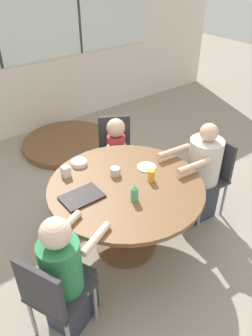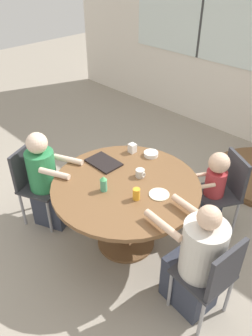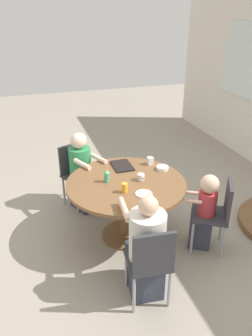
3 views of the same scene
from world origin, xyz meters
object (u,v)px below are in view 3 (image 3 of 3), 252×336
object	(u,v)px
chair_for_toddler	(218,210)
coffee_mug	(141,177)
chair_for_man_blue_shirt	(75,169)
person_toddler	(204,213)
sippy_cup	(107,176)
juice_glass	(125,188)
milk_carton_small	(150,161)
person_woman_green_shirt	(146,251)
bowl_white_shallow	(162,168)
person_man_blue_shirt	(82,175)
chair_for_woman_green_shirt	(151,260)

from	to	relation	value
chair_for_toddler	coffee_mug	xyz separation A→B (m)	(-0.53, -0.74, 0.27)
chair_for_man_blue_shirt	person_toddler	world-z (taller)	person_toddler
sippy_cup	juice_glass	distance (m)	0.32
chair_for_man_blue_shirt	chair_for_toddler	size ratio (longest dim) A/B	1.00
chair_for_man_blue_shirt	sippy_cup	bearing A→B (deg)	79.89
chair_for_toddler	milk_carton_small	distance (m)	1.06
person_woman_green_shirt	bowl_white_shallow	bearing A→B (deg)	65.44
chair_for_man_blue_shirt	person_toddler	size ratio (longest dim) A/B	0.93
person_woman_green_shirt	person_man_blue_shirt	xyz separation A→B (m)	(-1.72, -0.27, 0.01)
person_man_blue_shirt	chair_for_man_blue_shirt	bearing A→B (deg)	-90.00
chair_for_woman_green_shirt	coffee_mug	distance (m)	1.13
chair_for_man_blue_shirt	person_man_blue_shirt	xyz separation A→B (m)	(0.15, 0.07, -0.03)
chair_for_man_blue_shirt	milk_carton_small	size ratio (longest dim) A/B	9.04
person_toddler	bowl_white_shallow	bearing A→B (deg)	52.70
chair_for_toddler	sippy_cup	world-z (taller)	sippy_cup
chair_for_man_blue_shirt	chair_for_toddler	world-z (taller)	same
person_toddler	coffee_mug	xyz separation A→B (m)	(-0.45, -0.61, 0.33)
person_toddler	milk_carton_small	distance (m)	0.95
person_man_blue_shirt	coffee_mug	world-z (taller)	person_man_blue_shirt
person_man_blue_shirt	sippy_cup	distance (m)	0.84
chair_for_woman_green_shirt	bowl_white_shallow	world-z (taller)	chair_for_woman_green_shirt
chair_for_woman_green_shirt	person_man_blue_shirt	bearing A→B (deg)	103.66
sippy_cup	chair_for_woman_green_shirt	bearing A→B (deg)	5.04
chair_for_man_blue_shirt	milk_carton_small	xyz separation A→B (m)	(0.62, 0.88, 0.28)
chair_for_man_blue_shirt	person_woman_green_shirt	xyz separation A→B (m)	(1.87, 0.34, -0.04)
milk_carton_small	person_woman_green_shirt	bearing A→B (deg)	-23.22
chair_for_man_blue_shirt	sippy_cup	distance (m)	0.98
person_woman_green_shirt	person_toddler	bearing A→B (deg)	32.05
bowl_white_shallow	chair_for_woman_green_shirt	bearing A→B (deg)	-27.58
juice_glass	chair_for_woman_green_shirt	bearing A→B (deg)	-1.60
person_toddler	juice_glass	bearing A→B (deg)	104.76
person_man_blue_shirt	juice_glass	size ratio (longest dim) A/B	10.19
juice_glass	chair_for_man_blue_shirt	bearing A→B (deg)	-163.83
person_toddler	chair_for_toddler	bearing A→B (deg)	-90.00
chair_for_woman_green_shirt	person_man_blue_shirt	xyz separation A→B (m)	(-1.89, -0.26, -0.03)
chair_for_man_blue_shirt	sippy_cup	size ratio (longest dim) A/B	5.76
coffee_mug	juice_glass	bearing A→B (deg)	-52.29
person_toddler	coffee_mug	bearing A→B (deg)	83.91
chair_for_toddler	person_woman_green_shirt	size ratio (longest dim) A/B	0.79
chair_for_man_blue_shirt	person_woman_green_shirt	distance (m)	1.90
coffee_mug	chair_for_woman_green_shirt	bearing A→B (deg)	-15.41
sippy_cup	bowl_white_shallow	size ratio (longest dim) A/B	1.02
person_woman_green_shirt	sippy_cup	xyz separation A→B (m)	(-0.97, -0.12, 0.35)
chair_for_man_blue_shirt	chair_for_woman_green_shirt	bearing A→B (deg)	75.06
person_toddler	milk_carton_small	size ratio (longest dim) A/B	9.75
chair_for_woman_green_shirt	chair_for_man_blue_shirt	world-z (taller)	same
person_woman_green_shirt	person_toddler	xyz separation A→B (m)	(-0.43, 0.88, -0.02)
chair_for_toddler	juice_glass	size ratio (longest dim) A/B	8.12
chair_for_toddler	juice_glass	distance (m)	1.10
chair_for_man_blue_shirt	person_woman_green_shirt	bearing A→B (deg)	76.38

